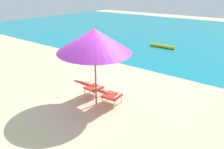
% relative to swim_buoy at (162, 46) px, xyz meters
% --- Properties ---
extents(ground_plane, '(40.00, 40.00, 0.00)m').
position_rel_swim_buoy_xyz_m(ground_plane, '(1.56, -3.12, -0.10)').
color(ground_plane, beige).
extents(ocean_band, '(40.00, 18.00, 0.01)m').
position_rel_swim_buoy_xyz_m(ocean_band, '(1.56, 5.01, -0.09)').
color(ocean_band, teal).
rests_on(ocean_band, ground_plane).
extents(swim_buoy, '(1.60, 0.18, 0.18)m').
position_rel_swim_buoy_xyz_m(swim_buoy, '(0.00, 0.00, 0.00)').
color(swim_buoy, yellow).
rests_on(swim_buoy, ocean_band).
extents(lounge_chair_left, '(0.58, 0.90, 0.68)m').
position_rel_swim_buoy_xyz_m(lounge_chair_left, '(1.08, -7.43, 0.31)').
color(lounge_chair_left, red).
rests_on(lounge_chair_left, ground_plane).
extents(lounge_chair_right, '(0.62, 0.92, 0.68)m').
position_rel_swim_buoy_xyz_m(lounge_chair_right, '(1.95, -7.52, 0.31)').
color(lounge_chair_right, red).
rests_on(lounge_chair_right, ground_plane).
extents(beach_umbrella_center, '(2.78, 2.77, 2.39)m').
position_rel_swim_buoy_xyz_m(beach_umbrella_center, '(1.57, -7.68, 1.91)').
color(beach_umbrella_center, olive).
rests_on(beach_umbrella_center, ground_plane).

